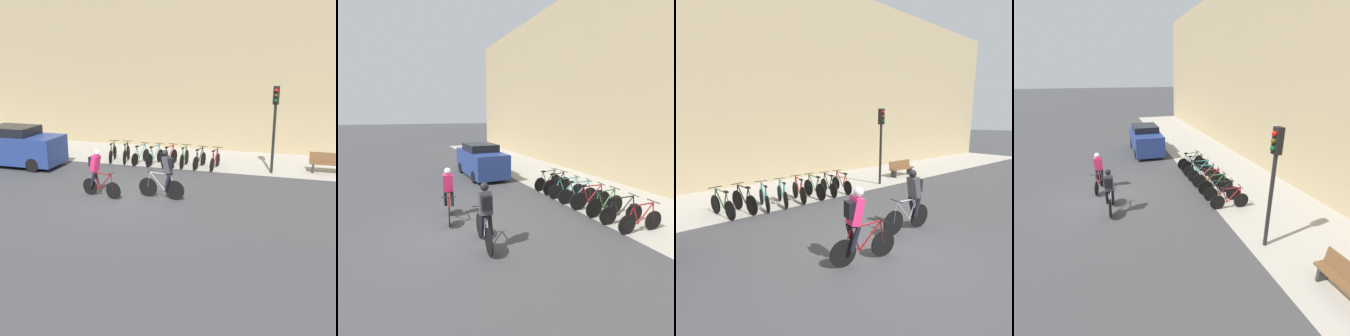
{
  "view_description": "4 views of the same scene",
  "coord_description": "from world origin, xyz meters",
  "views": [
    {
      "loc": [
        5.58,
        -13.24,
        5.0
      ],
      "look_at": [
        1.28,
        1.31,
        0.92
      ],
      "focal_mm": 45.0,
      "sensor_mm": 36.0,
      "label": 1
    },
    {
      "loc": [
        7.45,
        -1.59,
        3.46
      ],
      "look_at": [
        -0.62,
        2.0,
        1.66
      ],
      "focal_mm": 28.0,
      "sensor_mm": 36.0,
      "label": 2
    },
    {
      "loc": [
        -4.63,
        -4.0,
        3.14
      ],
      "look_at": [
        1.08,
        3.22,
        1.5
      ],
      "focal_mm": 28.0,
      "sensor_mm": 36.0,
      "label": 3
    },
    {
      "loc": [
        10.87,
        0.64,
        5.1
      ],
      "look_at": [
        1.62,
        3.3,
        1.63
      ],
      "focal_mm": 28.0,
      "sensor_mm": 36.0,
      "label": 4
    }
  ],
  "objects": [
    {
      "name": "building_facade",
      "position": [
        0.0,
        9.3,
        5.33
      ],
      "size": [
        44.0,
        0.6,
        10.66
      ],
      "primitive_type": "cube",
      "color": "tan",
      "rests_on": "ground"
    },
    {
      "name": "cyclist_grey",
      "position": [
        1.42,
        0.5,
        0.95
      ],
      "size": [
        1.75,
        0.47,
        1.79
      ],
      "color": "black",
      "rests_on": "ground"
    },
    {
      "name": "parked_bike_5",
      "position": [
        0.95,
        5.05,
        0.4
      ],
      "size": [
        0.46,
        1.64,
        0.98
      ],
      "color": "black",
      "rests_on": "ground"
    },
    {
      "name": "parked_bike_6",
      "position": [
        1.67,
        5.04,
        0.38
      ],
      "size": [
        0.46,
        1.58,
        0.95
      ],
      "color": "black",
      "rests_on": "ground"
    },
    {
      "name": "parked_bike_7",
      "position": [
        2.39,
        5.04,
        0.38
      ],
      "size": [
        0.46,
        1.6,
        0.94
      ],
      "color": "black",
      "rests_on": "ground"
    },
    {
      "name": "parked_bike_0",
      "position": [
        -2.63,
        5.04,
        0.39
      ],
      "size": [
        0.51,
        1.65,
        0.96
      ],
      "color": "black",
      "rests_on": "ground"
    },
    {
      "name": "bench",
      "position": [
        7.33,
        5.73,
        0.47
      ],
      "size": [
        1.76,
        0.44,
        0.89
      ],
      "color": "brown",
      "rests_on": "ground"
    },
    {
      "name": "kerb_strip",
      "position": [
        0.0,
        6.75,
        0.0
      ],
      "size": [
        44.0,
        4.5,
        0.01
      ],
      "primitive_type": "cube",
      "color": "#A39E93",
      "rests_on": "ground"
    },
    {
      "name": "cyclist_pink",
      "position": [
        -1.04,
        0.07,
        0.95
      ],
      "size": [
        1.64,
        0.56,
        1.75
      ],
      "color": "black",
      "rests_on": "ground"
    },
    {
      "name": "parked_bike_2",
      "position": [
        -1.2,
        5.04,
        0.38
      ],
      "size": [
        0.46,
        1.65,
        0.93
      ],
      "color": "black",
      "rests_on": "ground"
    },
    {
      "name": "ground",
      "position": [
        0.0,
        0.0,
        0.0
      ],
      "size": [
        200.0,
        200.0,
        0.0
      ],
      "primitive_type": "plane",
      "color": "#3D3D3F"
    },
    {
      "name": "parked_bike_1",
      "position": [
        -1.91,
        5.05,
        0.41
      ],
      "size": [
        0.49,
        1.64,
        0.98
      ],
      "color": "black",
      "rests_on": "ground"
    },
    {
      "name": "parked_bike_3",
      "position": [
        -0.48,
        5.04,
        0.39
      ],
      "size": [
        0.51,
        1.64,
        0.95
      ],
      "color": "black",
      "rests_on": "ground"
    },
    {
      "name": "parked_bike_4",
      "position": [
        0.24,
        5.05,
        0.4
      ],
      "size": [
        0.46,
        1.64,
        0.97
      ],
      "color": "black",
      "rests_on": "ground"
    },
    {
      "name": "traffic_light_pole",
      "position": [
        4.89,
        5.07,
        2.59
      ],
      "size": [
        0.26,
        0.3,
        3.76
      ],
      "color": "black",
      "rests_on": "ground"
    }
  ]
}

